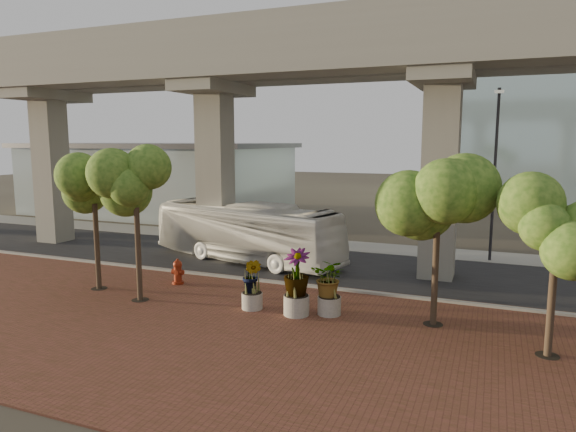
% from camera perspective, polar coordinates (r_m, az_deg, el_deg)
% --- Properties ---
extents(ground, '(160.00, 160.00, 0.00)m').
position_cam_1_polar(ground, '(25.20, 1.82, -6.60)').
color(ground, '#3E362D').
rests_on(ground, ground).
extents(brick_plaza, '(70.00, 13.00, 0.06)m').
position_cam_1_polar(brick_plaza, '(18.23, -7.06, -12.48)').
color(brick_plaza, brown).
rests_on(brick_plaza, ground).
extents(asphalt_road, '(90.00, 8.00, 0.04)m').
position_cam_1_polar(asphalt_road, '(27.02, 3.29, -5.53)').
color(asphalt_road, black).
rests_on(asphalt_road, ground).
extents(curb_strip, '(70.00, 0.25, 0.16)m').
position_cam_1_polar(curb_strip, '(23.37, 0.12, -7.58)').
color(curb_strip, gray).
rests_on(curb_strip, ground).
extents(far_sidewalk, '(90.00, 3.00, 0.06)m').
position_cam_1_polar(far_sidewalk, '(32.15, 6.43, -3.31)').
color(far_sidewalk, gray).
rests_on(far_sidewalk, ground).
extents(transit_viaduct, '(72.00, 5.60, 12.40)m').
position_cam_1_polar(transit_viaduct, '(26.25, 3.42, 10.06)').
color(transit_viaduct, gray).
rests_on(transit_viaduct, ground).
extents(station_pavilion, '(23.00, 13.00, 6.30)m').
position_cam_1_polar(station_pavilion, '(48.22, -14.19, 4.19)').
color(station_pavilion, silver).
rests_on(station_pavilion, ground).
extents(transit_bus, '(11.68, 5.47, 3.17)m').
position_cam_1_polar(transit_bus, '(27.79, -4.70, -1.86)').
color(transit_bus, silver).
rests_on(transit_bus, ground).
extents(fire_hydrant, '(0.58, 0.52, 1.15)m').
position_cam_1_polar(fire_hydrant, '(23.91, -12.15, -6.08)').
color(fire_hydrant, maroon).
rests_on(fire_hydrant, ground).
extents(planter_front, '(1.95, 1.95, 2.14)m').
position_cam_1_polar(planter_front, '(19.23, 4.64, -7.16)').
color(planter_front, gray).
rests_on(planter_front, ground).
extents(planter_right, '(2.35, 2.35, 2.51)m').
position_cam_1_polar(planter_right, '(19.06, 0.95, -6.60)').
color(planter_right, '#A59F95').
rests_on(planter_right, ground).
extents(planter_left, '(1.80, 1.80, 1.98)m').
position_cam_1_polar(planter_left, '(19.88, -4.03, -6.93)').
color(planter_left, '#A09891').
rests_on(planter_left, ground).
extents(street_tree_far_west, '(3.61, 3.61, 6.47)m').
position_cam_1_polar(street_tree_far_west, '(23.44, -20.82, 3.81)').
color(street_tree_far_west, '#4B3A2B').
rests_on(street_tree_far_west, ground).
extents(street_tree_near_west, '(3.44, 3.44, 6.40)m').
position_cam_1_polar(street_tree_near_west, '(21.16, -16.61, 3.59)').
color(street_tree_near_west, '#4B3A2B').
rests_on(street_tree_near_west, ground).
extents(street_tree_near_east, '(3.74, 3.74, 6.41)m').
position_cam_1_polar(street_tree_near_east, '(18.24, 16.39, 2.50)').
color(street_tree_near_east, '#4B3A2B').
rests_on(street_tree_near_east, ground).
extents(street_tree_far_east, '(3.05, 3.05, 5.31)m').
position_cam_1_polar(street_tree_far_east, '(16.87, 27.73, -1.25)').
color(street_tree_far_east, '#4B3A2B').
rests_on(street_tree_far_east, ground).
extents(streetlamp_west, '(0.38, 1.11, 7.66)m').
position_cam_1_polar(streetlamp_west, '(32.75, -8.26, 4.72)').
color(streetlamp_west, '#2B2B30').
rests_on(streetlamp_west, ground).
extents(streetlamp_east, '(0.45, 1.32, 9.10)m').
position_cam_1_polar(streetlamp_east, '(29.36, 22.02, 5.42)').
color(streetlamp_east, '#2B2B30').
rests_on(streetlamp_east, ground).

